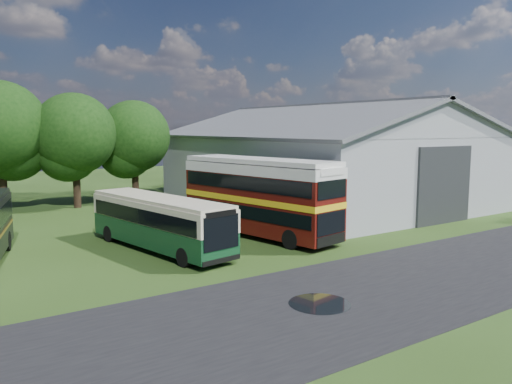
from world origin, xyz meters
TOP-DOWN VIEW (x-y plane):
  - ground at (0.00, 0.00)m, footprint 120.00×120.00m
  - asphalt_road at (3.00, -3.00)m, footprint 60.00×8.00m
  - puddle at (-1.50, -3.00)m, footprint 2.20×2.20m
  - storage_shed at (15.00, 15.98)m, footprint 18.80×24.80m
  - tree_right_a at (-3.00, 23.80)m, footprint 6.26×6.26m
  - tree_right_b at (2.00, 24.60)m, footprint 5.98×5.98m
  - shrub_front at (5.60, 6.00)m, footprint 1.70×1.70m
  - shrub_mid at (5.60, 8.00)m, footprint 1.60×1.60m
  - bus_green_single at (-3.04, 7.54)m, footprint 3.95×10.05m
  - bus_maroon_double at (3.06, 7.56)m, footprint 4.51×10.66m

SIDE VIEW (x-z plane):
  - ground at x=0.00m, z-range 0.00..0.00m
  - asphalt_road at x=3.00m, z-range -0.01..0.01m
  - puddle at x=-1.50m, z-range -0.01..0.01m
  - shrub_front at x=5.60m, z-range -0.85..0.85m
  - shrub_mid at x=5.60m, z-range -0.80..0.80m
  - bus_green_single at x=-3.04m, z-range 0.09..2.79m
  - bus_maroon_double at x=3.06m, z-range 0.00..4.45m
  - storage_shed at x=15.00m, z-range 0.09..8.24m
  - tree_right_b at x=2.00m, z-range 1.21..9.66m
  - tree_right_a at x=-3.00m, z-range 1.27..10.10m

